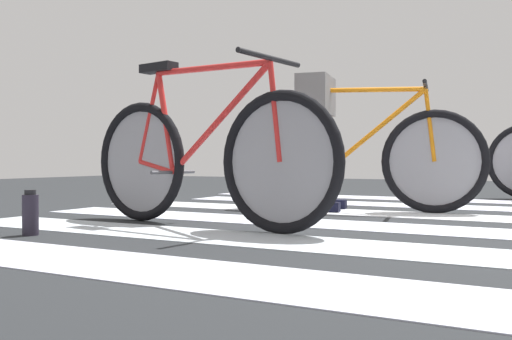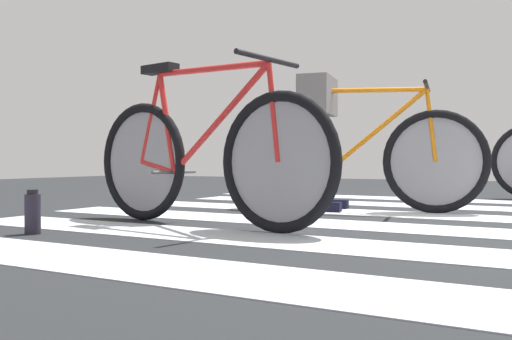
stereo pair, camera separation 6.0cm
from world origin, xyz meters
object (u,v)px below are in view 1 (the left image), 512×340
bicycle_2_of_3 (359,158)px  cyclist_2_of_3 (317,124)px  bicycle_1_of_3 (203,157)px  water_bottle (30,214)px

bicycle_2_of_3 → cyclist_2_of_3: bearing=-180.0°
bicycle_1_of_3 → cyclist_2_of_3: 1.29m
bicycle_1_of_3 → bicycle_2_of_3: (0.48, 1.30, 0.00)m
water_bottle → cyclist_2_of_3: bearing=69.4°
bicycle_1_of_3 → water_bottle: 0.92m
bicycle_1_of_3 → water_bottle: size_ratio=7.76×
bicycle_2_of_3 → water_bottle: bicycle_2_of_3 is taller
bicycle_1_of_3 → cyclist_2_of_3: size_ratio=1.76×
bicycle_1_of_3 → bicycle_2_of_3: bearing=78.5°
bicycle_2_of_3 → cyclist_2_of_3: (-0.31, -0.05, 0.25)m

